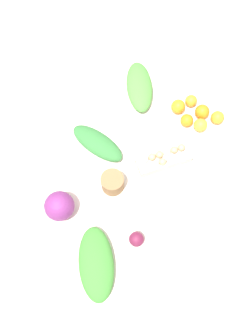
{
  "coord_description": "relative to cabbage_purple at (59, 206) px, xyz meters",
  "views": [
    {
      "loc": [
        -0.46,
        -0.49,
        2.39
      ],
      "look_at": [
        0.0,
        0.0,
        0.77
      ],
      "focal_mm": 35.0,
      "sensor_mm": 36.0,
      "label": 1
    }
  ],
  "objects": [
    {
      "name": "paper_bag",
      "position": [
        0.28,
        -0.08,
        -0.02
      ],
      "size": [
        0.12,
        0.12,
        0.1
      ],
      "primitive_type": "cylinder",
      "color": "olive",
      "rests_on": "dining_table"
    },
    {
      "name": "greens_bunch_beet_tops",
      "position": [
        -0.05,
        -0.33,
        -0.04
      ],
      "size": [
        0.34,
        0.39,
        0.08
      ],
      "primitive_type": "ellipsoid",
      "rotation": [
        0.0,
        0.0,
        4.09
      ],
      "color": "#3D8433",
      "rests_on": "dining_table"
    },
    {
      "name": "dining_table",
      "position": [
        0.4,
        -0.06,
        -0.16
      ],
      "size": [
        1.34,
        1.06,
        0.75
      ],
      "color": "silver",
      "rests_on": "ground_plane"
    },
    {
      "name": "orange_1",
      "position": [
        0.99,
        -0.19,
        -0.04
      ],
      "size": [
        0.08,
        0.08,
        0.08
      ],
      "primitive_type": "sphere",
      "color": "orange",
      "rests_on": "dining_table"
    },
    {
      "name": "cabbage_purple",
      "position": [
        0.0,
        0.0,
        0.0
      ],
      "size": [
        0.15,
        0.15,
        0.15
      ],
      "primitive_type": "sphere",
      "color": "#7A2D75",
      "rests_on": "dining_table"
    },
    {
      "name": "orange_3",
      "position": [
        0.95,
        -0.11,
        -0.03
      ],
      "size": [
        0.08,
        0.08,
        0.08
      ],
      "primitive_type": "sphere",
      "color": "orange",
      "rests_on": "dining_table"
    },
    {
      "name": "beet_root",
      "position": [
        0.17,
        -0.37,
        -0.04
      ],
      "size": [
        0.07,
        0.07,
        0.07
      ],
      "primitive_type": "sphere",
      "color": "maroon",
      "rests_on": "dining_table"
    },
    {
      "name": "orange_4",
      "position": [
        0.84,
        -0.08,
        -0.04
      ],
      "size": [
        0.07,
        0.07,
        0.07
      ],
      "primitive_type": "sphere",
      "color": "orange",
      "rests_on": "dining_table"
    },
    {
      "name": "orange_5",
      "position": [
        0.96,
        -0.01,
        -0.04
      ],
      "size": [
        0.07,
        0.07,
        0.07
      ],
      "primitive_type": "sphere",
      "color": "orange",
      "rests_on": "dining_table"
    },
    {
      "name": "greens_bunch_chard",
      "position": [
        0.38,
        0.15,
        -0.04
      ],
      "size": [
        0.19,
        0.35,
        0.07
      ],
      "primitive_type": "ellipsoid",
      "rotation": [
        0.0,
        0.0,
        1.74
      ],
      "color": "#337538",
      "rests_on": "dining_table"
    },
    {
      "name": "greens_bunch_dandelion",
      "position": [
        0.81,
        0.27,
        -0.04
      ],
      "size": [
        0.34,
        0.37,
        0.08
      ],
      "primitive_type": "ellipsoid",
      "rotation": [
        0.0,
        0.0,
        0.9
      ],
      "color": "#4C933D",
      "rests_on": "dining_table"
    },
    {
      "name": "ground_plane",
      "position": [
        0.4,
        -0.06,
        -0.82
      ],
      "size": [
        8.0,
        8.0,
        0.0
      ],
      "primitive_type": "plane",
      "color": "#B2A899"
    },
    {
      "name": "orange_2",
      "position": [
        0.88,
        -0.16,
        -0.04
      ],
      "size": [
        0.08,
        0.08,
        0.08
      ],
      "primitive_type": "sphere",
      "color": "#F9A833",
      "rests_on": "dining_table"
    },
    {
      "name": "egg_carton",
      "position": [
        0.58,
        -0.17,
        -0.03
      ],
      "size": [
        0.31,
        0.21,
        0.09
      ],
      "rotation": [
        0.0,
        0.0,
        2.73
      ],
      "color": "#B7B7B2",
      "rests_on": "dining_table"
    },
    {
      "name": "orange_0",
      "position": [
        0.87,
        0.01,
        -0.03
      ],
      "size": [
        0.08,
        0.08,
        0.08
      ],
      "primitive_type": "sphere",
      "color": "orange",
      "rests_on": "dining_table"
    }
  ]
}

